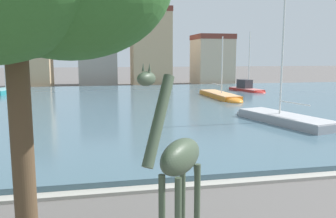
# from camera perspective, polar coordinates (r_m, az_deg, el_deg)

# --- Properties ---
(harbor_water) EXTENTS (78.49, 40.61, 0.33)m
(harbor_water) POSITION_cam_1_polar(r_m,az_deg,el_deg) (32.80, -3.31, 0.71)
(harbor_water) COLOR #476675
(harbor_water) RESTS_ON ground
(quay_edge_coping) EXTENTS (78.49, 0.50, 0.12)m
(quay_edge_coping) POSITION_cam_1_polar(r_m,az_deg,el_deg) (13.33, 10.03, -11.65)
(quay_edge_coping) COLOR #ADA89E
(quay_edge_coping) RESTS_ON ground
(giraffe_statue) EXTENTS (1.93, 2.22, 4.51)m
(giraffe_statue) POSITION_cam_1_polar(r_m,az_deg,el_deg) (7.93, 1.62, -8.53)
(giraffe_statue) COLOR #3D4C38
(giraffe_statue) RESTS_ON ground
(sailboat_teal) EXTENTS (3.96, 8.77, 6.32)m
(sailboat_teal) POSITION_cam_1_polar(r_m,az_deg,el_deg) (45.69, -24.81, 2.50)
(sailboat_teal) COLOR teal
(sailboat_teal) RESTS_ON ground
(sailboat_grey) EXTENTS (3.93, 8.32, 8.52)m
(sailboat_grey) POSITION_cam_1_polar(r_m,az_deg,el_deg) (24.54, 17.23, -1.62)
(sailboat_grey) COLOR #939399
(sailboat_grey) RESTS_ON ground
(sailboat_red) EXTENTS (2.92, 6.17, 7.61)m
(sailboat_red) POSITION_cam_1_polar(r_m,az_deg,el_deg) (45.20, 12.78, 3.17)
(sailboat_red) COLOR red
(sailboat_red) RESTS_ON ground
(sailboat_orange) EXTENTS (2.05, 8.87, 6.61)m
(sailboat_orange) POSITION_cam_1_polar(r_m,az_deg,el_deg) (36.85, 8.74, 1.89)
(sailboat_orange) COLOR orange
(sailboat_orange) RESTS_ON ground
(townhouse_tall_gabled) EXTENTS (5.70, 5.62, 11.63)m
(townhouse_tall_gabled) POSITION_cam_1_polar(r_m,az_deg,el_deg) (57.29, -21.26, 9.17)
(townhouse_tall_gabled) COLOR tan
(townhouse_tall_gabled) RESTS_ON ground
(townhouse_corner_house) EXTENTS (6.05, 5.76, 8.94)m
(townhouse_corner_house) POSITION_cam_1_polar(r_m,az_deg,el_deg) (58.44, -11.31, 8.24)
(townhouse_corner_house) COLOR gray
(townhouse_corner_house) RESTS_ON ground
(townhouse_narrow_midrow) EXTENTS (6.15, 5.54, 12.19)m
(townhouse_narrow_midrow) POSITION_cam_1_polar(r_m,az_deg,el_deg) (56.89, -2.83, 10.02)
(townhouse_narrow_midrow) COLOR tan
(townhouse_narrow_midrow) RESTS_ON ground
(townhouse_wide_warehouse) EXTENTS (5.95, 6.61, 8.12)m
(townhouse_wide_warehouse) POSITION_cam_1_polar(r_m,az_deg,el_deg) (59.48, 7.11, 7.95)
(townhouse_wide_warehouse) COLOR #C6B293
(townhouse_wide_warehouse) RESTS_ON ground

